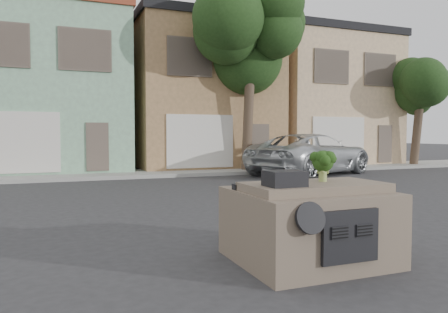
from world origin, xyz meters
TOP-DOWN VIEW (x-y plane):
  - ground_plane at (0.00, 0.00)m, footprint 120.00×120.00m
  - sidewalk at (0.00, 10.50)m, footprint 40.00×3.00m
  - townhouse_mint at (-3.50, 14.50)m, footprint 7.20×8.20m
  - townhouse_tan at (4.00, 14.50)m, footprint 7.20×8.20m
  - townhouse_beige at (11.50, 14.50)m, footprint 7.20×8.20m
  - silver_pickup at (7.32, 8.15)m, footprint 7.08×5.32m
  - tree_near at (5.00, 9.80)m, footprint 4.40×4.00m
  - tree_far at (15.00, 9.80)m, footprint 3.20×3.00m
  - car_dashboard at (0.00, -3.00)m, footprint 2.00×1.80m
  - instrument_hump at (-0.58, -3.35)m, footprint 0.48×0.38m
  - wiper_arm at (0.28, -2.62)m, footprint 0.69×0.15m
  - broccoli at (0.20, -3.05)m, footprint 0.47×0.47m

SIDE VIEW (x-z plane):
  - ground_plane at x=0.00m, z-range 0.00..0.00m
  - silver_pickup at x=7.32m, z-range -0.89..0.89m
  - sidewalk at x=0.00m, z-range 0.00..0.15m
  - car_dashboard at x=0.00m, z-range 0.00..1.12m
  - wiper_arm at x=0.28m, z-range 1.12..1.14m
  - instrument_hump at x=-0.58m, z-range 1.12..1.32m
  - broccoli at x=0.20m, z-range 1.12..1.57m
  - tree_far at x=15.00m, z-range 0.00..6.00m
  - townhouse_mint at x=-3.50m, z-range 0.00..7.55m
  - townhouse_tan at x=4.00m, z-range 0.00..7.55m
  - townhouse_beige at x=11.50m, z-range 0.00..7.55m
  - tree_near at x=5.00m, z-range 0.00..8.50m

